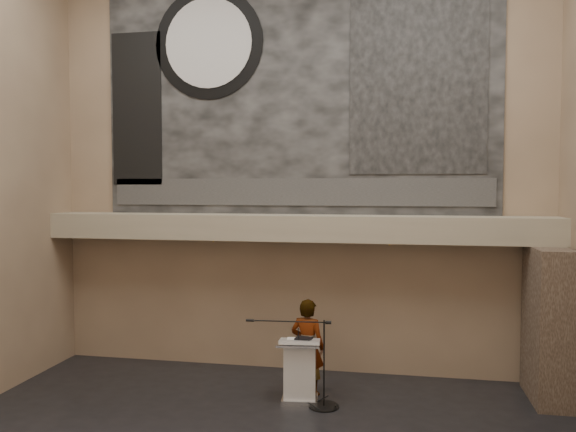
# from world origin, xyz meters

# --- Properties ---
(wall_back) EXTENTS (10.00, 0.02, 8.50)m
(wall_back) POSITION_xyz_m (0.00, 4.00, 4.25)
(wall_back) COLOR #7B644E
(wall_back) RESTS_ON floor
(wall_front) EXTENTS (10.00, 0.02, 8.50)m
(wall_front) POSITION_xyz_m (0.00, -4.00, 4.25)
(wall_front) COLOR #7B644E
(wall_front) RESTS_ON floor
(soffit) EXTENTS (10.00, 0.80, 0.50)m
(soffit) POSITION_xyz_m (0.00, 3.60, 2.95)
(soffit) COLOR gray
(soffit) RESTS_ON wall_back
(sprinkler_left) EXTENTS (0.04, 0.04, 0.06)m
(sprinkler_left) POSITION_xyz_m (-1.60, 3.55, 2.67)
(sprinkler_left) COLOR #B2893D
(sprinkler_left) RESTS_ON soffit
(sprinkler_right) EXTENTS (0.04, 0.04, 0.06)m
(sprinkler_right) POSITION_xyz_m (1.90, 3.55, 2.67)
(sprinkler_right) COLOR #B2893D
(sprinkler_right) RESTS_ON soffit
(banner) EXTENTS (8.00, 0.05, 5.00)m
(banner) POSITION_xyz_m (0.00, 3.97, 5.70)
(banner) COLOR black
(banner) RESTS_ON wall_back
(banner_text_strip) EXTENTS (7.76, 0.02, 0.55)m
(banner_text_strip) POSITION_xyz_m (0.00, 3.93, 3.65)
(banner_text_strip) COLOR #313131
(banner_text_strip) RESTS_ON banner
(banner_clock_rim) EXTENTS (2.30, 0.02, 2.30)m
(banner_clock_rim) POSITION_xyz_m (-1.80, 3.93, 6.70)
(banner_clock_rim) COLOR black
(banner_clock_rim) RESTS_ON banner
(banner_clock_face) EXTENTS (1.84, 0.02, 1.84)m
(banner_clock_face) POSITION_xyz_m (-1.80, 3.91, 6.70)
(banner_clock_face) COLOR silver
(banner_clock_face) RESTS_ON banner
(banner_building_print) EXTENTS (2.60, 0.02, 3.60)m
(banner_building_print) POSITION_xyz_m (2.40, 3.93, 5.80)
(banner_building_print) COLOR black
(banner_building_print) RESTS_ON banner
(banner_brick_print) EXTENTS (1.10, 0.02, 3.20)m
(banner_brick_print) POSITION_xyz_m (-3.40, 3.93, 5.40)
(banner_brick_print) COLOR black
(banner_brick_print) RESTS_ON banner
(stone_pier) EXTENTS (0.60, 1.40, 2.70)m
(stone_pier) POSITION_xyz_m (4.65, 3.15, 1.35)
(stone_pier) COLOR #3E3026
(stone_pier) RESTS_ON floor
(lectern) EXTENTS (0.75, 0.57, 1.13)m
(lectern) POSITION_xyz_m (0.39, 2.26, 0.55)
(lectern) COLOR silver
(lectern) RESTS_ON floor
(binder) EXTENTS (0.30, 0.26, 0.04)m
(binder) POSITION_xyz_m (0.45, 2.26, 1.12)
(binder) COLOR black
(binder) RESTS_ON lectern
(papers) EXTENTS (0.28, 0.36, 0.00)m
(papers) POSITION_xyz_m (0.29, 2.22, 1.10)
(papers) COLOR white
(papers) RESTS_ON lectern
(speaker_person) EXTENTS (0.71, 0.55, 1.74)m
(speaker_person) POSITION_xyz_m (0.47, 2.63, 0.87)
(speaker_person) COLOR silver
(speaker_person) RESTS_ON floor
(mic_stand) EXTENTS (1.60, 0.52, 1.50)m
(mic_stand) POSITION_xyz_m (0.78, 2.09, 0.23)
(mic_stand) COLOR black
(mic_stand) RESTS_ON floor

